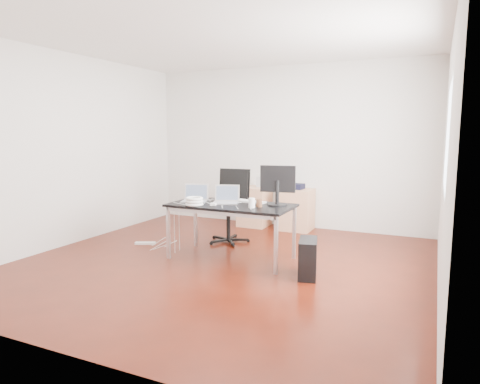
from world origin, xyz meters
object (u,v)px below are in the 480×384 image
at_px(desk, 231,208).
at_px(pc_tower, 308,258).
at_px(office_chair, 231,202).
at_px(filing_cabinet_right, 297,210).
at_px(filing_cabinet_left, 254,206).

relative_size(desk, pc_tower, 3.56).
bearing_deg(office_chair, filing_cabinet_right, 54.81).
distance_m(filing_cabinet_left, pc_tower, 2.78).
bearing_deg(filing_cabinet_right, desk, -98.16).
bearing_deg(pc_tower, filing_cabinet_left, 112.14).
bearing_deg(office_chair, filing_cabinet_left, 90.59).
relative_size(office_chair, pc_tower, 2.40).
distance_m(filing_cabinet_left, filing_cabinet_right, 0.79).
bearing_deg(filing_cabinet_left, office_chair, -85.62).
bearing_deg(office_chair, pc_tower, -39.73).
xyz_separation_m(filing_cabinet_left, filing_cabinet_right, (0.79, 0.00, 0.00)).
distance_m(filing_cabinet_right, pc_tower, 2.41).
relative_size(desk, filing_cabinet_left, 2.29).
distance_m(desk, filing_cabinet_left, 2.08).
height_order(desk, office_chair, office_chair).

